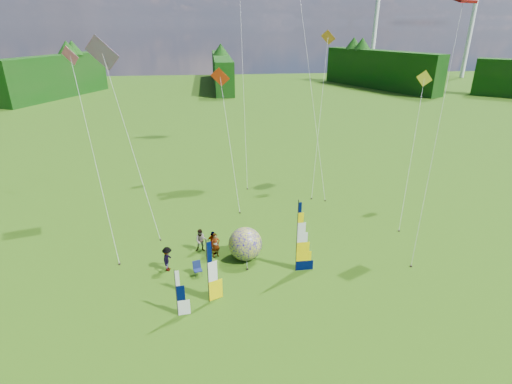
{
  "coord_description": "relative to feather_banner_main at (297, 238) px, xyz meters",
  "views": [
    {
      "loc": [
        -3.5,
        -17.47,
        14.68
      ],
      "look_at": [
        -1.0,
        4.0,
        5.5
      ],
      "focal_mm": 28.0,
      "sensor_mm": 36.0,
      "label": 1
    }
  ],
  "objects": [
    {
      "name": "spectator_b",
      "position": [
        -6.01,
        3.14,
        -1.58
      ],
      "size": [
        0.83,
        0.44,
        1.67
      ],
      "primitive_type": "imported",
      "rotation": [
        0.0,
        0.0,
        -0.05
      ],
      "color": "#66594C",
      "rests_on": "ground"
    },
    {
      "name": "side_banner_left",
      "position": [
        -5.52,
        -2.45,
        -0.48
      ],
      "size": [
        1.02,
        0.51,
        3.87
      ],
      "primitive_type": null,
      "rotation": [
        0.0,
        0.0,
        0.4
      ],
      "color": "#F4D300",
      "rests_on": "ground"
    },
    {
      "name": "spectator_a",
      "position": [
        -5.03,
        2.32,
        -1.54
      ],
      "size": [
        0.74,
        0.62,
        1.75
      ],
      "primitive_type": "imported",
      "rotation": [
        0.0,
        0.0,
        0.36
      ],
      "color": "#66594C",
      "rests_on": "ground"
    },
    {
      "name": "spectator_d",
      "position": [
        -5.19,
        2.66,
        -1.56
      ],
      "size": [
        1.0,
        1.0,
        1.71
      ],
      "primitive_type": "imported",
      "rotation": [
        0.0,
        0.0,
        2.36
      ],
      "color": "#66594C",
      "rests_on": "ground"
    },
    {
      "name": "side_banner_far",
      "position": [
        -7.22,
        -3.45,
        -0.97
      ],
      "size": [
        0.87,
        0.19,
        2.88
      ],
      "primitive_type": null,
      "rotation": [
        0.0,
        0.0,
        0.1
      ],
      "color": "white",
      "rests_on": "ground"
    },
    {
      "name": "spectator_c",
      "position": [
        -8.1,
        1.02,
        -1.58
      ],
      "size": [
        0.6,
        1.13,
        1.66
      ],
      "primitive_type": "imported",
      "rotation": [
        0.0,
        0.0,
        1.37
      ],
      "color": "#66594C",
      "rests_on": "ground"
    },
    {
      "name": "turbine_right",
      "position": [
        43.48,
        98.29,
        12.59
      ],
      "size": [
        8.0,
        1.2,
        30.0
      ],
      "primitive_type": null,
      "color": "silver",
      "rests_on": "ground"
    },
    {
      "name": "small_kite_red",
      "position": [
        -3.39,
        12.96,
        3.35
      ],
      "size": [
        4.21,
        11.29,
        11.53
      ],
      "primitive_type": null,
      "rotation": [
        0.0,
        0.0,
        -0.02
      ],
      "color": "red",
      "rests_on": "ground"
    },
    {
      "name": "bol_inflatable",
      "position": [
        -3.06,
        1.83,
        -1.29
      ],
      "size": [
        2.87,
        2.87,
        2.25
      ],
      "primitive_type": "sphere",
      "rotation": [
        0.0,
        0.0,
        -0.34
      ],
      "color": "#120074",
      "rests_on": "ground"
    },
    {
      "name": "small_kite_pink",
      "position": [
        -12.92,
        5.64,
        4.44
      ],
      "size": [
        8.61,
        10.78,
        13.71
      ],
      "primitive_type": null,
      "rotation": [
        0.0,
        0.0,
        -0.4
      ],
      "color": "#ED5783",
      "rests_on": "ground"
    },
    {
      "name": "kite_whale",
      "position": [
        4.28,
        16.66,
        9.55
      ],
      "size": [
        9.91,
        16.81,
        23.92
      ],
      "primitive_type": null,
      "rotation": [
        0.0,
        0.0,
        0.34
      ],
      "color": "black",
      "rests_on": "ground"
    },
    {
      "name": "ground",
      "position": [
        -1.52,
        -3.71,
        -2.41
      ],
      "size": [
        220.0,
        220.0,
        0.0
      ],
      "primitive_type": "plane",
      "color": "#3F710F",
      "rests_on": "ground"
    },
    {
      "name": "small_kite_yellow",
      "position": [
        11.01,
        7.91,
        3.37
      ],
      "size": [
        6.7,
        9.85,
        11.56
      ],
      "primitive_type": null,
      "rotation": [
        0.0,
        0.0,
        -0.02
      ],
      "color": "yellow",
      "rests_on": "ground"
    },
    {
      "name": "kite_rainbow_delta",
      "position": [
        -11.05,
        8.74,
        5.01
      ],
      "size": [
        11.83,
        14.15,
        14.84
      ],
      "primitive_type": null,
      "rotation": [
        0.0,
        0.0,
        -0.3
      ],
      "color": "red",
      "rests_on": "ground"
    },
    {
      "name": "camp_chair",
      "position": [
        -6.21,
        0.2,
        -1.94
      ],
      "size": [
        0.67,
        0.67,
        0.95
      ],
      "primitive_type": null,
      "rotation": [
        0.0,
        0.0,
        0.27
      ],
      "color": "#101B44",
      "rests_on": "ground"
    },
    {
      "name": "kite_parafoil",
      "position": [
        9.77,
        2.88,
        6.65
      ],
      "size": [
        11.36,
        12.8,
        18.13
      ],
      "primitive_type": null,
      "rotation": [
        0.0,
        0.0,
        0.32
      ],
      "color": "#B10000",
      "rests_on": "ground"
    },
    {
      "name": "small_kite_green",
      "position": [
        -1.61,
        19.27,
        8.67
      ],
      "size": [
        5.02,
        13.23,
        22.16
      ],
      "primitive_type": null,
      "rotation": [
        0.0,
        0.0,
        -0.19
      ],
      "color": "green",
      "rests_on": "ground"
    },
    {
      "name": "treeline_ring",
      "position": [
        -1.52,
        -3.71,
        1.59
      ],
      "size": [
        210.0,
        210.0,
        8.0
      ],
      "primitive_type": null,
      "color": "#1A390F",
      "rests_on": "ground"
    },
    {
      "name": "turbine_left",
      "position": [
        68.48,
        91.29,
        12.59
      ],
      "size": [
        8.0,
        1.2,
        30.0
      ],
      "primitive_type": null,
      "color": "silver",
      "rests_on": "ground"
    },
    {
      "name": "feather_banner_main",
      "position": [
        0.0,
        0.0,
        0.0
      ],
      "size": [
        1.31,
        0.13,
        4.83
      ],
      "primitive_type": null,
      "rotation": [
        0.0,
        0.0,
        0.02
      ],
      "color": "#000833",
      "rests_on": "ground"
    },
    {
      "name": "small_kite_orange",
      "position": [
        5.06,
        14.4,
        4.87
      ],
      "size": [
        7.19,
        10.16,
        14.57
      ],
      "primitive_type": null,
      "rotation": [
        0.0,
        0.0,
        -0.28
      ],
      "color": "orange",
      "rests_on": "ground"
    }
  ]
}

